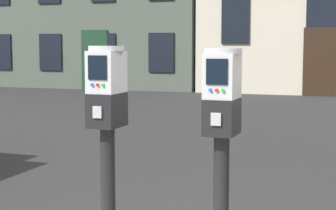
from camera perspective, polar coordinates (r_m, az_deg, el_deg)
parking_meter_near_kerb at (r=3.32m, az=-6.39°, el=-1.24°), size 0.22×0.25×1.38m
parking_meter_twin_adjacent at (r=3.08m, az=5.65°, el=-1.98°), size 0.22×0.25×1.36m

